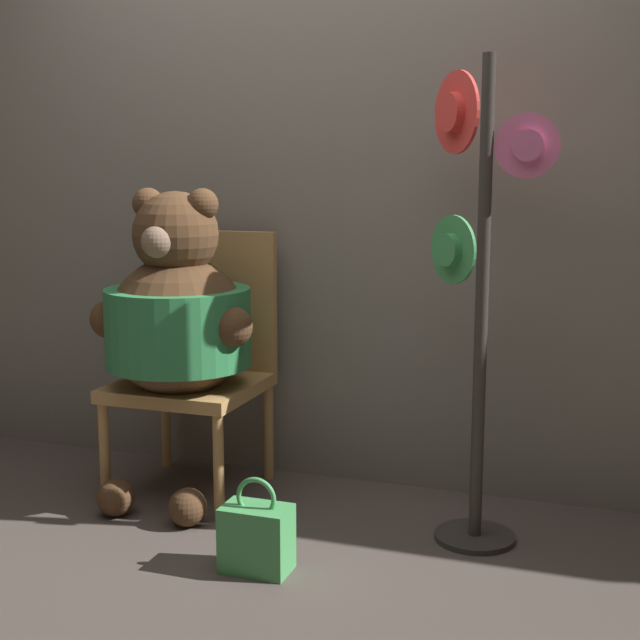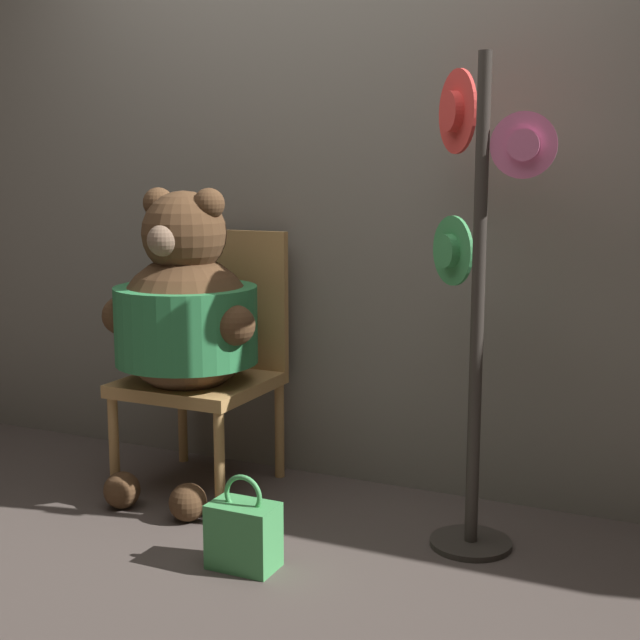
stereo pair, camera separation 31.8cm
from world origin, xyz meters
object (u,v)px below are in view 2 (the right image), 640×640
(chair, at_px, (211,354))
(teddy_bear, at_px, (185,315))
(hat_display_rack, at_px, (472,273))
(handbag_on_ground, at_px, (244,534))

(chair, relative_size, teddy_bear, 0.85)
(teddy_bear, height_order, hat_display_rack, hat_display_rack)
(hat_display_rack, bearing_deg, handbag_on_ground, -137.98)
(teddy_bear, height_order, handbag_on_ground, teddy_bear)
(chair, height_order, handbag_on_ground, chair)
(teddy_bear, distance_m, handbag_on_ground, 0.94)
(chair, distance_m, hat_display_rack, 1.20)
(teddy_bear, xyz_separation_m, handbag_on_ground, (0.53, -0.49, -0.61))
(teddy_bear, bearing_deg, hat_display_rack, 2.06)
(hat_display_rack, xyz_separation_m, handbag_on_ground, (-0.59, -0.53, -0.82))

